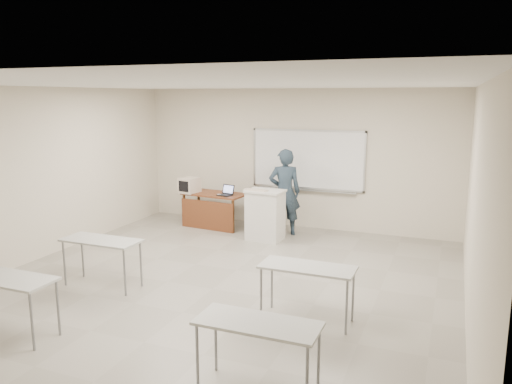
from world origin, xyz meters
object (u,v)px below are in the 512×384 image
at_px(instructor_desk, 213,204).
at_px(laptop, 226,193).
at_px(keyboard, 256,190).
at_px(crt_monitor, 190,185).
at_px(podium, 265,215).
at_px(presenter, 285,192).
at_px(mouse, 219,195).
at_px(whiteboard, 308,160).

height_order(instructor_desk, laptop, laptop).
xyz_separation_m(instructor_desk, keyboard, (1.25, -0.58, 0.49)).
relative_size(crt_monitor, keyboard, 0.86).
distance_m(podium, presenter, 0.69).
distance_m(keyboard, presenter, 0.76).
bearing_deg(instructor_desk, mouse, -18.04).
distance_m(podium, mouse, 1.28).
xyz_separation_m(crt_monitor, laptop, (0.87, -0.00, -0.11)).
xyz_separation_m(mouse, presenter, (1.42, 0.16, 0.13)).
height_order(crt_monitor, mouse, crt_monitor).
relative_size(laptop, mouse, 3.23).
bearing_deg(instructor_desk, keyboard, -18.77).
relative_size(crt_monitor, mouse, 4.42).
bearing_deg(presenter, podium, 43.97).
distance_m(laptop, presenter, 1.31).
distance_m(podium, laptop, 1.20).
height_order(mouse, keyboard, keyboard).
relative_size(whiteboard, keyboard, 5.28).
height_order(whiteboard, keyboard, whiteboard).
distance_m(instructor_desk, crt_monitor, 0.67).
bearing_deg(podium, whiteboard, 71.61).
xyz_separation_m(crt_monitor, keyboard, (1.80, -0.56, 0.11)).
height_order(whiteboard, instructor_desk, whiteboard).
xyz_separation_m(podium, presenter, (0.23, 0.53, 0.39)).
height_order(podium, presenter, presenter).
relative_size(crt_monitor, presenter, 0.23).
height_order(instructor_desk, mouse, mouse).
relative_size(instructor_desk, podium, 1.35).
height_order(instructor_desk, keyboard, keyboard).
bearing_deg(podium, laptop, 161.44).
height_order(podium, mouse, podium).
bearing_deg(keyboard, whiteboard, 67.04).
bearing_deg(laptop, mouse, -136.36).
bearing_deg(laptop, keyboard, -18.06).
height_order(whiteboard, laptop, whiteboard).
height_order(whiteboard, podium, whiteboard).
bearing_deg(instructor_desk, podium, -12.06).
bearing_deg(laptop, podium, -9.12).
height_order(laptop, mouse, laptop).
bearing_deg(keyboard, crt_monitor, 165.33).
bearing_deg(mouse, keyboard, -10.98).
distance_m(whiteboard, crt_monitor, 2.64).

